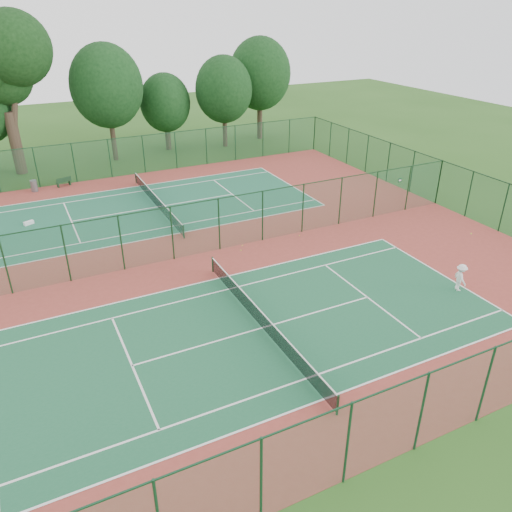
# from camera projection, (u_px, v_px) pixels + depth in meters

# --- Properties ---
(ground) EXTENTS (120.00, 120.00, 0.00)m
(ground) POSITION_uv_depth(u_px,v_px,m) (198.00, 254.00, 31.59)
(ground) COLOR #29551A
(ground) RESTS_ON ground
(red_pad) EXTENTS (40.00, 36.00, 0.01)m
(red_pad) POSITION_uv_depth(u_px,v_px,m) (198.00, 254.00, 31.59)
(red_pad) COLOR maroon
(red_pad) RESTS_ON ground
(court_near) EXTENTS (23.77, 10.97, 0.01)m
(court_near) POSITION_uv_depth(u_px,v_px,m) (262.00, 328.00, 24.41)
(court_near) COLOR #1C5B39
(court_near) RESTS_ON red_pad
(court_far) EXTENTS (23.77, 10.97, 0.01)m
(court_far) POSITION_uv_depth(u_px,v_px,m) (157.00, 207.00, 38.77)
(court_far) COLOR #1E6144
(court_far) RESTS_ON red_pad
(fence_north) EXTENTS (40.00, 0.09, 3.50)m
(fence_north) POSITION_uv_depth(u_px,v_px,m) (127.00, 156.00, 45.15)
(fence_north) COLOR #194C30
(fence_north) RESTS_ON ground
(fence_south) EXTENTS (40.00, 0.09, 3.50)m
(fence_south) POSITION_uv_depth(u_px,v_px,m) (386.00, 427.00, 16.44)
(fence_south) COLOR #1C5433
(fence_south) RESTS_ON ground
(fence_east) EXTENTS (0.09, 36.00, 3.50)m
(fence_east) POSITION_uv_depth(u_px,v_px,m) (439.00, 182.00, 38.70)
(fence_east) COLOR #1A4E33
(fence_east) RESTS_ON ground
(fence_divider) EXTENTS (40.00, 0.09, 3.50)m
(fence_divider) POSITION_uv_depth(u_px,v_px,m) (196.00, 229.00, 30.79)
(fence_divider) COLOR #1B5333
(fence_divider) RESTS_ON ground
(tennis_net_near) EXTENTS (0.10, 12.90, 0.97)m
(tennis_net_near) POSITION_uv_depth(u_px,v_px,m) (262.00, 319.00, 24.17)
(tennis_net_near) COLOR #15391D
(tennis_net_near) RESTS_ON ground
(tennis_net_far) EXTENTS (0.10, 12.90, 0.97)m
(tennis_net_far) POSITION_uv_depth(u_px,v_px,m) (156.00, 201.00, 38.52)
(tennis_net_far) COLOR #12331D
(tennis_net_far) RESTS_ON ground
(player_near) EXTENTS (0.86, 1.15, 1.57)m
(player_near) POSITION_uv_depth(u_px,v_px,m) (460.00, 277.00, 27.27)
(player_near) COLOR white
(player_near) RESTS_ON court_near
(trash_bin) EXTENTS (0.63, 0.63, 0.97)m
(trash_bin) POSITION_uv_depth(u_px,v_px,m) (34.00, 186.00, 41.73)
(trash_bin) COLOR slate
(trash_bin) RESTS_ON red_pad
(bench) EXTENTS (1.36, 0.75, 0.81)m
(bench) POSITION_uv_depth(u_px,v_px,m) (64.00, 182.00, 42.93)
(bench) COLOR black
(bench) RESTS_ON red_pad
(kit_bag) EXTENTS (0.74, 0.52, 0.26)m
(kit_bag) POSITION_uv_depth(u_px,v_px,m) (29.00, 223.00, 35.66)
(kit_bag) COLOR white
(kit_bag) RESTS_ON red_pad
(stray_ball_a) EXTENTS (0.07, 0.07, 0.07)m
(stray_ball_a) POSITION_uv_depth(u_px,v_px,m) (242.00, 245.00, 32.60)
(stray_ball_a) COLOR #D6F138
(stray_ball_a) RESTS_ON red_pad
(stray_ball_b) EXTENTS (0.07, 0.07, 0.07)m
(stray_ball_b) POSITION_uv_depth(u_px,v_px,m) (299.00, 235.00, 33.97)
(stray_ball_b) COLOR #C3D431
(stray_ball_b) RESTS_ON red_pad
(stray_ball_c) EXTENTS (0.07, 0.07, 0.07)m
(stray_ball_c) POSITION_uv_depth(u_px,v_px,m) (241.00, 250.00, 31.96)
(stray_ball_c) COLOR #B8D631
(stray_ball_c) RESTS_ON red_pad
(evergreen_row) EXTENTS (39.00, 5.00, 12.00)m
(evergreen_row) POSITION_uv_depth(u_px,v_px,m) (119.00, 157.00, 51.13)
(evergreen_row) COLOR black
(evergreen_row) RESTS_ON ground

